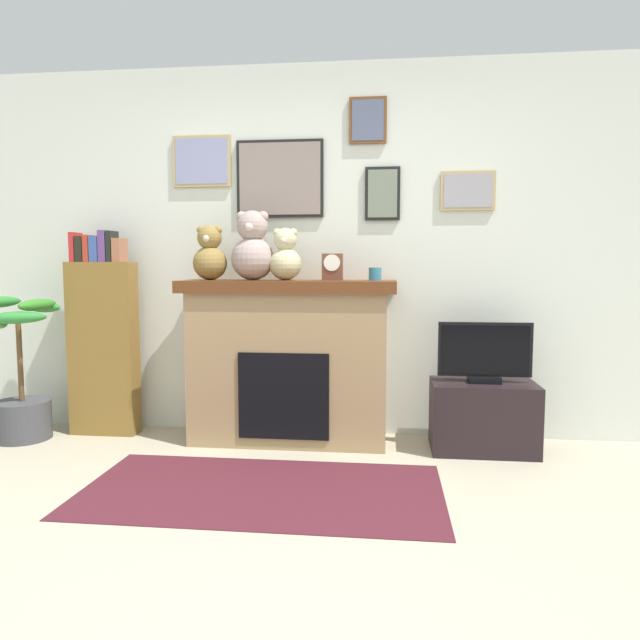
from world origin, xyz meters
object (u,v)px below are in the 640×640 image
(tv_stand, at_px, (483,416))
(mantel_clock, at_px, (333,267))
(potted_plant, at_px, (22,389))
(teddy_bear_brown, at_px, (210,256))
(fireplace, at_px, (289,360))
(candle_jar, at_px, (375,274))
(teddy_bear_tan, at_px, (285,257))
(bookshelf, at_px, (103,340))
(television, at_px, (485,354))
(teddy_bear_grey, at_px, (253,249))

(tv_stand, bearing_deg, mantel_clock, 176.97)
(potted_plant, bearing_deg, teddy_bear_brown, 6.88)
(fireplace, bearing_deg, candle_jar, -1.75)
(fireplace, bearing_deg, teddy_bear_tan, -136.35)
(mantel_clock, xyz_separation_m, teddy_bear_brown, (-0.84, 0.00, 0.08))
(bookshelf, height_order, television, bookshelf)
(mantel_clock, distance_m, teddy_bear_brown, 0.84)
(tv_stand, distance_m, teddy_bear_grey, 1.88)
(potted_plant, distance_m, mantel_clock, 2.31)
(fireplace, xyz_separation_m, mantel_clock, (0.30, -0.02, 0.64))
(mantel_clock, bearing_deg, teddy_bear_grey, 179.90)
(mantel_clock, bearing_deg, potted_plant, -175.82)
(television, distance_m, teddy_bear_grey, 1.68)
(candle_jar, relative_size, teddy_bear_tan, 0.25)
(candle_jar, bearing_deg, bookshelf, 178.63)
(bookshelf, distance_m, candle_jar, 1.98)
(teddy_bear_brown, bearing_deg, television, -1.72)
(teddy_bear_brown, bearing_deg, teddy_bear_tan, 0.00)
(potted_plant, xyz_separation_m, television, (3.14, 0.10, 0.29))
(bookshelf, bearing_deg, mantel_clock, -1.65)
(fireplace, xyz_separation_m, bookshelf, (-1.35, 0.03, 0.12))
(tv_stand, height_order, teddy_bear_tan, teddy_bear_tan)
(tv_stand, bearing_deg, teddy_bear_tan, 177.66)
(television, distance_m, mantel_clock, 1.14)
(tv_stand, relative_size, teddy_bear_tan, 1.91)
(fireplace, relative_size, teddy_bear_tan, 4.12)
(bookshelf, relative_size, teddy_bear_brown, 3.91)
(fireplace, height_order, teddy_bear_brown, teddy_bear_brown)
(tv_stand, bearing_deg, teddy_bear_grey, 178.00)
(mantel_clock, relative_size, teddy_bear_grey, 0.38)
(bookshelf, xyz_separation_m, tv_stand, (2.64, -0.10, -0.45))
(tv_stand, bearing_deg, fireplace, 176.82)
(fireplace, height_order, television, fireplace)
(tv_stand, xyz_separation_m, candle_jar, (-0.71, 0.05, 0.92))
(fireplace, relative_size, potted_plant, 1.45)
(tv_stand, relative_size, teddy_bear_brown, 1.80)
(teddy_bear_tan, bearing_deg, teddy_bear_grey, -179.96)
(tv_stand, relative_size, mantel_clock, 3.75)
(fireplace, height_order, tv_stand, fireplace)
(television, bearing_deg, bookshelf, 177.80)
(mantel_clock, bearing_deg, fireplace, 176.32)
(candle_jar, bearing_deg, teddy_bear_tan, -179.96)
(fireplace, bearing_deg, tv_stand, -3.18)
(bookshelf, xyz_separation_m, candle_jar, (1.93, -0.05, 0.47))
(candle_jar, distance_m, teddy_bear_grey, 0.84)
(television, height_order, candle_jar, candle_jar)
(fireplace, relative_size, teddy_bear_brown, 3.88)
(teddy_bear_brown, height_order, teddy_bear_grey, teddy_bear_grey)
(fireplace, distance_m, television, 1.29)
(mantel_clock, xyz_separation_m, teddy_bear_tan, (-0.32, 0.00, 0.07))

